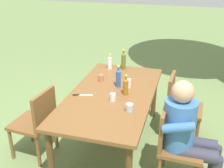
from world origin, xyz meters
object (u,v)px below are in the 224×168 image
Objects in this scene: cup_steel at (129,108)px; table_knife at (81,95)px; chair_near_right at (37,120)px; person_in_white_shirt at (187,130)px; dining_table at (112,99)px; bottle_clear at (110,62)px; bottle_olive at (124,61)px; cup_terracotta at (101,78)px; chair_far_right at (174,142)px; bottle_blue at (118,78)px; bottle_amber at (126,86)px; cup_glass at (113,97)px; chair_far_left at (179,104)px; cup_white at (128,83)px.

table_knife is at bearing -108.55° from cup_steel.
person_in_white_shirt is at bearing 90.26° from chair_near_right.
dining_table is at bearing 115.12° from table_knife.
bottle_olive is (-0.04, 0.20, 0.03)m from bottle_clear.
bottle_clear is 0.94× the size of table_knife.
table_knife is at bearing -11.65° from cup_terracotta.
chair_far_right is (0.42, 0.79, -0.18)m from dining_table.
cup_terracotta reaches higher than cup_steel.
bottle_blue is (-0.21, 0.02, 0.20)m from dining_table.
chair_far_right is 1.29m from cup_terracotta.
chair_far_right is 0.58m from cup_steel.
dining_table is 7.50× the size of bottle_amber.
cup_glass reaches higher than dining_table.
person_in_white_shirt is 0.87m from bottle_amber.
bottle_amber is (-0.44, 0.95, 0.36)m from chair_near_right.
bottle_blue is 3.27× the size of cup_steel.
bottle_olive is (-0.61, -0.08, 0.01)m from bottle_blue.
table_knife reaches higher than dining_table.
bottle_blue is at bearing 128.25° from chair_near_right.
chair_far_left is 0.74× the size of person_in_white_shirt.
dining_table is at bearing -118.23° from chair_far_right.
chair_near_right is at bearing -55.41° from cup_white.
chair_far_left is 8.12× the size of cup_white.
person_in_white_shirt is 4.68× the size of bottle_amber.
bottle_clear is at bearing 156.23° from chair_near_right.
cup_glass is 0.40m from table_knife.
cup_terracotta is (-0.74, 0.55, 0.30)m from chair_near_right.
person_in_white_shirt is at bearing 59.30° from bottle_amber.
bottle_clear is (-1.20, -1.04, 0.35)m from chair_far_right.
bottle_olive is at bearing 149.69° from chair_near_right.
bottle_blue reaches higher than bottle_clear.
chair_far_right is 9.87× the size of cup_terracotta.
chair_near_right reaches higher than table_knife.
chair_far_left is at bearing 65.58° from bottle_olive.
person_in_white_shirt is (-0.01, 1.68, 0.17)m from chair_near_right.
dining_table is 0.49m from cup_steel.
bottle_amber is 0.24m from bottle_blue.
cup_glass is at bearing 31.22° from cup_terracotta.
bottle_clear is 1.27m from cup_steel.
table_knife is (-0.27, -1.23, 0.09)m from person_in_white_shirt.
cup_steel is (-0.07, 1.08, 0.30)m from chair_near_right.
chair_far_right reaches higher than table_knife.
bottle_blue is at bearing -154.71° from cup_steel.
bottle_blue is at bearing -73.69° from chair_far_left.
chair_near_right is 1.10m from bottle_blue.
bottle_olive reaches higher than bottle_clear.
chair_far_left is at bearing 124.05° from bottle_amber.
bottle_olive reaches higher than bottle_blue.
chair_near_right is 10.14× the size of cup_steel.
bottle_olive is 3.50× the size of cup_steel.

